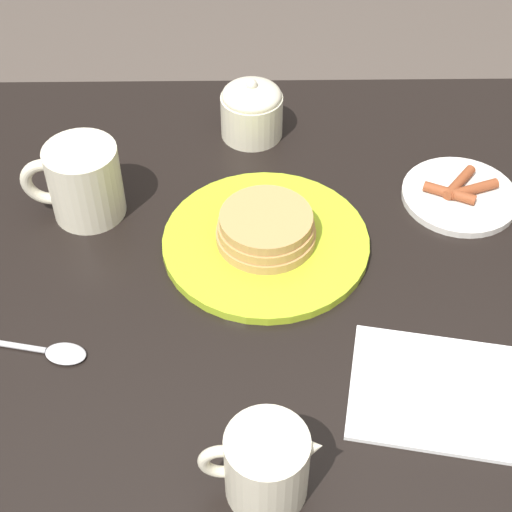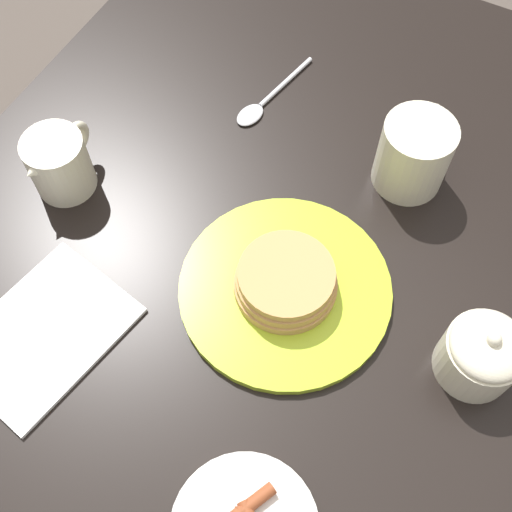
{
  "view_description": "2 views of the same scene",
  "coord_description": "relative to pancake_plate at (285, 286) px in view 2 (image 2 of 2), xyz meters",
  "views": [
    {
      "loc": [
        -0.01,
        0.65,
        1.47
      ],
      "look_at": [
        -0.02,
        -0.01,
        0.79
      ],
      "focal_mm": 55.0,
      "sensor_mm": 36.0,
      "label": 1
    },
    {
      "loc": [
        -0.35,
        -0.19,
        1.48
      ],
      "look_at": [
        -0.02,
        -0.01,
        0.79
      ],
      "focal_mm": 45.0,
      "sensor_mm": 36.0,
      "label": 2
    }
  ],
  "objects": [
    {
      "name": "ground_plane",
      "position": [
        0.03,
        0.06,
        -0.78
      ],
      "size": [
        8.0,
        8.0,
        0.0
      ],
      "primitive_type": "plane",
      "color": "#51473F"
    },
    {
      "name": "spoon",
      "position": [
        0.25,
        0.17,
        -0.01
      ],
      "size": [
        0.17,
        0.05,
        0.01
      ],
      "color": "silver",
      "rests_on": "dining_table"
    },
    {
      "name": "coffee_mug",
      "position": [
        0.24,
        -0.07,
        0.04
      ],
      "size": [
        0.13,
        0.09,
        0.1
      ],
      "color": "beige",
      "rests_on": "dining_table"
    },
    {
      "name": "creamer_pitcher",
      "position": [
        0.01,
        0.33,
        0.03
      ],
      "size": [
        0.12,
        0.08,
        0.1
      ],
      "color": "beige",
      "rests_on": "dining_table"
    },
    {
      "name": "pancake_plate",
      "position": [
        0.0,
        0.0,
        0.0
      ],
      "size": [
        0.26,
        0.26,
        0.05
      ],
      "color": "#AAC628",
      "rests_on": "dining_table"
    },
    {
      "name": "napkin",
      "position": [
        -0.19,
        0.23,
        -0.01
      ],
      "size": [
        0.22,
        0.18,
        0.01
      ],
      "color": "white",
      "rests_on": "dining_table"
    },
    {
      "name": "dining_table",
      "position": [
        0.03,
        0.06,
        -0.15
      ],
      "size": [
        1.18,
        0.87,
        0.76
      ],
      "color": "black",
      "rests_on": "ground_plane"
    },
    {
      "name": "sugar_bowl",
      "position": [
        0.02,
        -0.24,
        0.03
      ],
      "size": [
        0.09,
        0.09,
        0.09
      ],
      "color": "beige",
      "rests_on": "dining_table"
    }
  ]
}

